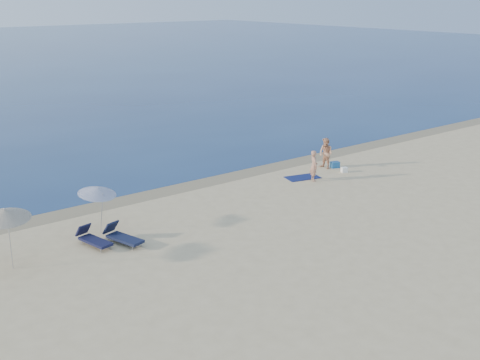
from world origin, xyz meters
The scene contains 10 objects.
wet_sand_strip centered at (0.00, 19.40, 0.00)m, with size 240.00×1.60×0.00m, color #847254.
person_left centered at (3.68, 16.03, 0.84)m, with size 0.61×0.40×1.67m, color tan.
person_right centered at (5.91, 17.32, 0.89)m, with size 0.86×0.67×1.77m, color tan.
beach_towel centered at (3.58, 16.76, 0.02)m, with size 1.84×1.02×0.03m, color #0E1749.
white_bag centered at (6.17, 16.09, 0.14)m, with size 0.33×0.28×0.28m, color white.
blue_cooler centered at (6.45, 17.08, 0.18)m, with size 0.49×0.35×0.35m, color #1E5DA3.
umbrella_near centered at (-8.59, 16.44, 1.79)m, with size 2.05×2.07×2.11m.
umbrella_far centered at (-12.75, 15.12, 2.11)m, with size 2.15×2.17×2.42m.
lounger_left centered at (-8.45, 14.62, 0.30)m, with size 1.07×1.93×0.81m.
lounger_right centered at (-9.48, 15.13, 0.28)m, with size 0.93×1.84×0.77m.
Camera 1 is at (-18.47, -6.07, 9.72)m, focal length 45.00 mm.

